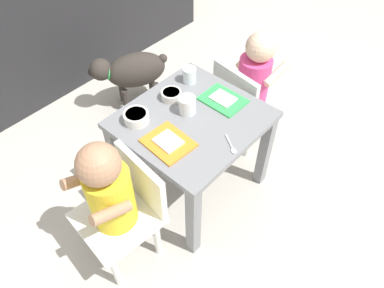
{
  "coord_description": "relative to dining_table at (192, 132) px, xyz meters",
  "views": [
    {
      "loc": [
        -0.79,
        -0.71,
        1.46
      ],
      "look_at": [
        0.0,
        0.0,
        0.29
      ],
      "focal_mm": 34.39,
      "sensor_mm": 36.0,
      "label": 1
    }
  ],
  "objects": [
    {
      "name": "spoon_by_left_tray",
      "position": [
        -0.02,
        -0.21,
        0.09
      ],
      "size": [
        0.06,
        0.09,
        0.01
      ],
      "color": "silver",
      "rests_on": "dining_table"
    },
    {
      "name": "veggie_bowl_far",
      "position": [
        0.03,
        0.14,
        0.1
      ],
      "size": [
        0.09,
        0.09,
        0.03
      ],
      "color": "silver",
      "rests_on": "dining_table"
    },
    {
      "name": "food_tray_right",
      "position": [
        0.16,
        -0.03,
        0.09
      ],
      "size": [
        0.14,
        0.18,
        0.02
      ],
      "color": "green",
      "rests_on": "dining_table"
    },
    {
      "name": "dog",
      "position": [
        0.22,
        0.65,
        -0.13
      ],
      "size": [
        0.41,
        0.31,
        0.34
      ],
      "color": "#332D28",
      "rests_on": "ground"
    },
    {
      "name": "cereal_bowl_left_side",
      "position": [
        -0.16,
        0.15,
        0.11
      ],
      "size": [
        0.1,
        0.1,
        0.04
      ],
      "color": "white",
      "rests_on": "dining_table"
    },
    {
      "name": "dining_table",
      "position": [
        0.0,
        0.0,
        0.0
      ],
      "size": [
        0.55,
        0.51,
        0.45
      ],
      "color": "slate",
      "rests_on": "ground"
    },
    {
      "name": "ground_plane",
      "position": [
        0.0,
        0.0,
        -0.36
      ],
      "size": [
        7.0,
        7.0,
        0.0
      ],
      "primitive_type": "plane",
      "color": "#B2ADA3"
    },
    {
      "name": "food_tray_left",
      "position": [
        -0.16,
        -0.03,
        0.09
      ],
      "size": [
        0.16,
        0.19,
        0.02
      ],
      "color": "orange",
      "rests_on": "dining_table"
    },
    {
      "name": "seated_child_left",
      "position": [
        -0.43,
        -0.02,
        0.04
      ],
      "size": [
        0.31,
        0.31,
        0.66
      ],
      "color": "silver",
      "rests_on": "ground"
    },
    {
      "name": "kitchen_cabinet_back",
      "position": [
        0.0,
        1.18,
        0.15
      ],
      "size": [
        2.32,
        0.31,
        1.03
      ],
      "primitive_type": "cube",
      "color": "#232326",
      "rests_on": "ground"
    },
    {
      "name": "water_cup_left",
      "position": [
        0.17,
        0.16,
        0.11
      ],
      "size": [
        0.06,
        0.06,
        0.07
      ],
      "color": "white",
      "rests_on": "dining_table"
    },
    {
      "name": "seated_child_right",
      "position": [
        0.43,
        0.01,
        0.02
      ],
      "size": [
        0.31,
        0.31,
        0.62
      ],
      "color": "silver",
      "rests_on": "ground"
    },
    {
      "name": "water_cup_right",
      "position": [
        0.01,
        0.04,
        0.12
      ],
      "size": [
        0.07,
        0.07,
        0.07
      ],
      "color": "white",
      "rests_on": "dining_table"
    }
  ]
}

